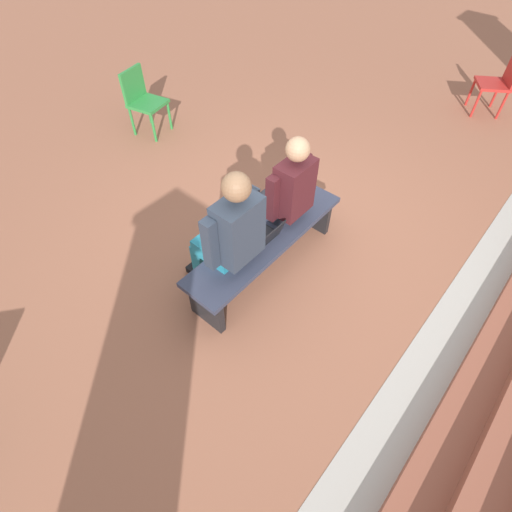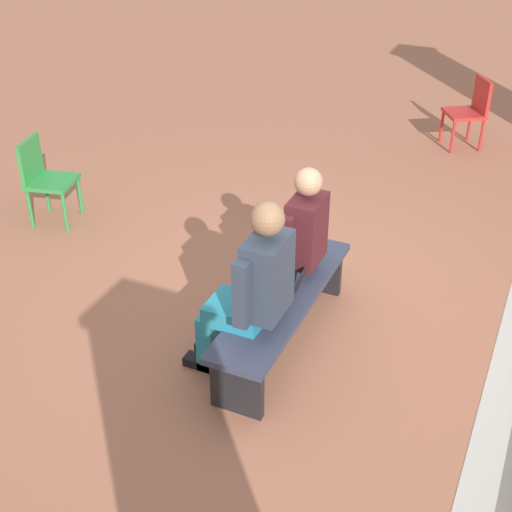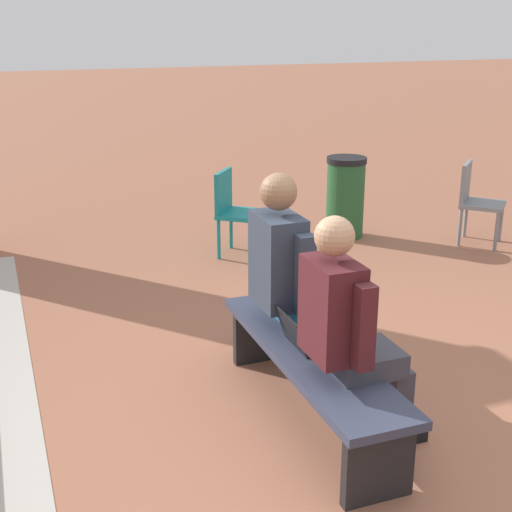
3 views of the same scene
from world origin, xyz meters
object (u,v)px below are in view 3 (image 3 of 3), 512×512
(person_adult, at_px, (294,277))
(litter_bin, at_px, (345,197))
(laptop, at_px, (305,338))
(plastic_chair_by_pillar, at_px, (234,208))
(person_student, at_px, (349,328))
(bench, at_px, (310,364))
(plastic_chair_far_left, at_px, (475,198))

(person_adult, height_order, litter_bin, person_adult)
(laptop, height_order, plastic_chair_by_pillar, plastic_chair_by_pillar)
(laptop, height_order, litter_bin, litter_bin)
(litter_bin, bearing_deg, person_adult, 147.10)
(person_student, xyz_separation_m, litter_bin, (3.54, -1.82, -0.28))
(person_student, distance_m, person_adult, 0.73)
(person_student, bearing_deg, plastic_chair_by_pillar, -8.73)
(bench, relative_size, litter_bin, 2.09)
(person_adult, xyz_separation_m, plastic_chair_far_left, (2.13, -2.96, -0.26))
(laptop, distance_m, litter_bin, 3.69)
(bench, distance_m, litter_bin, 3.73)
(plastic_chair_by_pillar, relative_size, litter_bin, 0.98)
(laptop, xyz_separation_m, litter_bin, (3.16, -1.90, -0.07))
(person_adult, bearing_deg, litter_bin, -32.90)
(plastic_chair_far_left, xyz_separation_m, plastic_chair_by_pillar, (0.50, 2.45, 0.00))
(person_adult, bearing_deg, bench, 170.10)
(litter_bin, bearing_deg, plastic_chair_far_left, -120.67)
(plastic_chair_by_pillar, height_order, litter_bin, litter_bin)
(bench, height_order, person_adult, person_adult)
(bench, xyz_separation_m, litter_bin, (3.21, -1.89, 0.08))
(person_adult, height_order, plastic_chair_far_left, person_adult)
(plastic_chair_by_pillar, bearing_deg, laptop, 168.72)
(plastic_chair_by_pillar, xyz_separation_m, litter_bin, (0.17, -1.31, -0.05))
(bench, relative_size, plastic_chair_far_left, 2.14)
(laptop, bearing_deg, litter_bin, -31.03)
(bench, height_order, plastic_chair_by_pillar, plastic_chair_by_pillar)
(laptop, bearing_deg, plastic_chair_far_left, -50.83)
(bench, bearing_deg, plastic_chair_by_pillar, -10.86)
(plastic_chair_far_left, bearing_deg, bench, 129.89)
(litter_bin, bearing_deg, person_student, 152.76)
(laptop, bearing_deg, person_student, -168.32)
(person_student, height_order, litter_bin, person_student)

